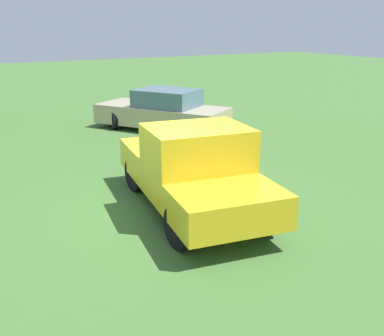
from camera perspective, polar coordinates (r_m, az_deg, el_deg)
The scene contains 3 objects.
ground_plane at distance 9.41m, azimuth -3.14°, elevation -5.62°, with size 80.00×80.00×0.00m, color #3D662D.
pickup_truck at distance 9.17m, azimuth 0.27°, elevation -0.03°, with size 5.02×2.68×1.80m.
sedan_near at distance 16.61m, azimuth -3.61°, elevation 7.03°, with size 4.99×4.04×1.46m.
Camera 1 is at (7.72, -3.91, 3.70)m, focal length 43.03 mm.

